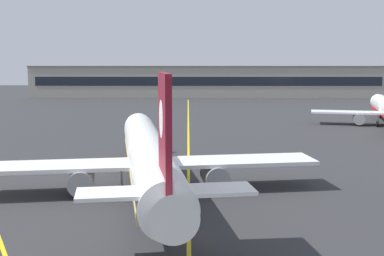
% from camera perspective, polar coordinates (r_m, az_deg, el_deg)
% --- Properties ---
extents(ground_plane, '(400.00, 400.00, 0.00)m').
position_cam_1_polar(ground_plane, '(37.44, -1.16, -11.88)').
color(ground_plane, '#2D2D30').
extents(taxiway_centreline, '(3.42, 179.98, 0.01)m').
position_cam_1_polar(taxiway_centreline, '(66.45, -0.39, -3.15)').
color(taxiway_centreline, yellow).
rests_on(taxiway_centreline, ground).
extents(airliner_foreground, '(32.36, 41.39, 11.65)m').
position_cam_1_polar(airliner_foreground, '(48.39, -4.75, -3.24)').
color(airliner_foreground, white).
rests_on(airliner_foreground, ground).
extents(safety_cone_by_nose_gear, '(0.44, 0.44, 0.55)m').
position_cam_1_polar(safety_cone_by_nose_gear, '(64.47, -3.09, -3.27)').
color(safety_cone_by_nose_gear, orange).
rests_on(safety_cone_by_nose_gear, ground).
extents(terminal_building, '(112.92, 12.40, 9.99)m').
position_cam_1_polar(terminal_building, '(168.08, 1.73, 5.18)').
color(terminal_building, '#9E998E').
rests_on(terminal_building, ground).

